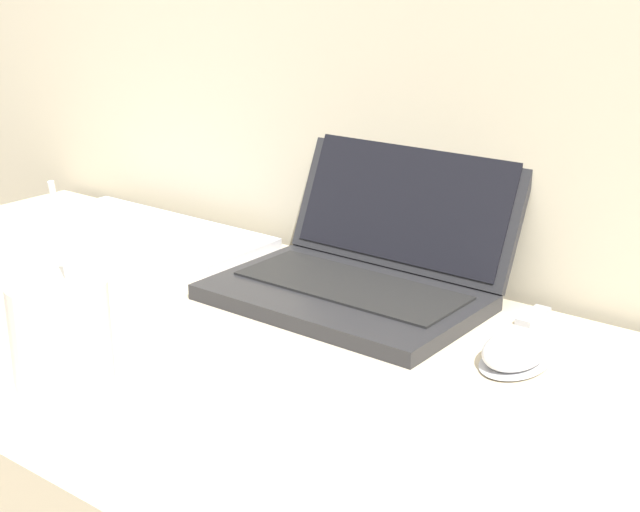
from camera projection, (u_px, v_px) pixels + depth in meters
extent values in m
cube|color=#232326|center=(343.00, 297.00, 1.12)|extent=(0.33, 0.21, 0.02)
cube|color=black|center=(350.00, 285.00, 1.13)|extent=(0.29, 0.12, 0.00)
cube|color=#232326|center=(409.00, 192.00, 1.19)|extent=(0.33, 0.09, 0.20)
cube|color=black|center=(406.00, 192.00, 1.19)|extent=(0.31, 0.08, 0.17)
cylinder|color=silver|center=(61.00, 333.00, 0.90)|extent=(0.10, 0.10, 0.11)
cylinder|color=black|center=(56.00, 286.00, 0.88)|extent=(0.09, 0.09, 0.01)
cylinder|color=white|center=(66.00, 266.00, 0.88)|extent=(0.02, 0.03, 0.18)
ellipsoid|color=#B2B2B7|center=(515.00, 362.00, 0.96)|extent=(0.07, 0.10, 0.01)
ellipsoid|color=silver|center=(516.00, 350.00, 0.95)|extent=(0.06, 0.10, 0.03)
cube|color=silver|center=(151.00, 233.00, 1.38)|extent=(0.40, 0.15, 0.02)
cube|color=#99999E|center=(533.00, 316.00, 1.08)|extent=(0.02, 0.06, 0.01)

